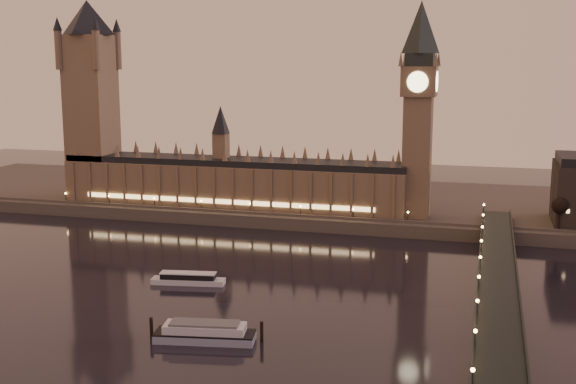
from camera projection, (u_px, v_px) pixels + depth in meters
name	position (u px, v px, depth m)	size (l,w,h in m)	color
ground	(222.00, 295.00, 250.83)	(700.00, 700.00, 0.00)	black
far_embankment	(379.00, 203.00, 398.64)	(560.00, 130.00, 6.00)	#423D35
palace_of_westminster	(232.00, 177.00, 372.28)	(180.00, 26.62, 52.00)	brown
victoria_tower	(91.00, 89.00, 385.71)	(31.68, 31.68, 118.00)	brown
big_ben	(419.00, 97.00, 339.73)	(17.68, 17.68, 104.00)	brown
westminster_bridge	(496.00, 304.00, 225.47)	(13.20, 260.00, 15.30)	black
bare_tree_0	(559.00, 209.00, 319.80)	(6.46, 6.46, 13.13)	black
cruise_boat_a	(188.00, 279.00, 263.46)	(27.46, 10.23, 4.30)	silver
moored_barge	(205.00, 333.00, 209.18)	(33.27, 13.01, 6.18)	#8A94AF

